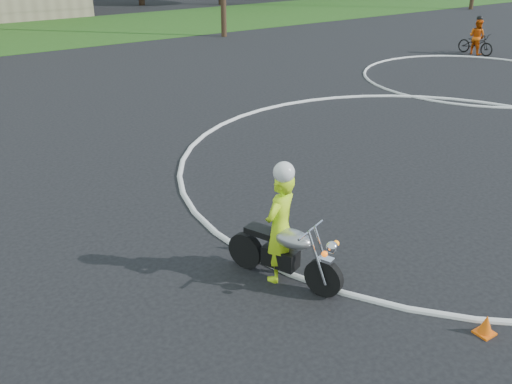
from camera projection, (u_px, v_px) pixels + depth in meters
grass_strip at (91, 30)px, 31.45m from camera, size 120.00×10.00×0.02m
course_markings at (450, 132)px, 15.48m from camera, size 19.05×19.05×0.12m
primary_motorcycle at (286, 252)px, 8.72m from camera, size 0.94×1.92×1.06m
rider_primary_grp at (280, 224)px, 8.63m from camera, size 0.77×0.64×1.97m
rider_second_grp at (476, 41)px, 25.00m from camera, size 0.68×1.75×1.66m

